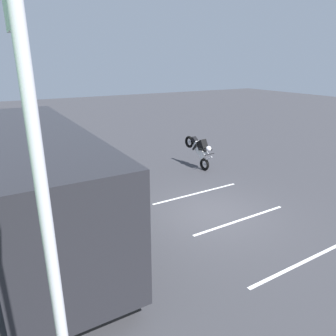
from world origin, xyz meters
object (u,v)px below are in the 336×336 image
spectator_left (124,189)px  spectator_centre (113,177)px  stunt_motorcycle (200,149)px  tour_bus (39,183)px  spectator_far_left (127,205)px  parked_motorcycle_silver (91,196)px

spectator_left → spectator_centre: bearing=-2.3°
spectator_centre → stunt_motorcycle: bearing=-70.2°
tour_bus → spectator_left: size_ratio=5.33×
spectator_far_left → spectator_centre: bearing=-10.2°
spectator_far_left → parked_motorcycle_silver: size_ratio=0.83×
spectator_far_left → stunt_motorcycle: spectator_far_left is taller
spectator_centre → parked_motorcycle_silver: 1.02m
spectator_centre → stunt_motorcycle: spectator_centre is taller
parked_motorcycle_silver → stunt_motorcycle: 6.18m
spectator_left → spectator_centre: spectator_centre is taller
spectator_far_left → spectator_centre: size_ratio=0.95×
tour_bus → spectator_far_left: (-1.39, -2.13, -0.63)m
stunt_motorcycle → spectator_left: bearing=120.1°
spectator_left → spectator_centre: (1.14, -0.05, 0.04)m
tour_bus → parked_motorcycle_silver: bearing=-59.9°
spectator_far_left → spectator_left: 1.16m
tour_bus → spectator_centre: size_ratio=5.18×
spectator_centre → stunt_motorcycle: size_ratio=0.87×
spectator_far_left → spectator_left: spectator_left is taller
parked_motorcycle_silver → tour_bus: bearing=120.1°
parked_motorcycle_silver → stunt_motorcycle: stunt_motorcycle is taller
spectator_left → parked_motorcycle_silver: spectator_left is taller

